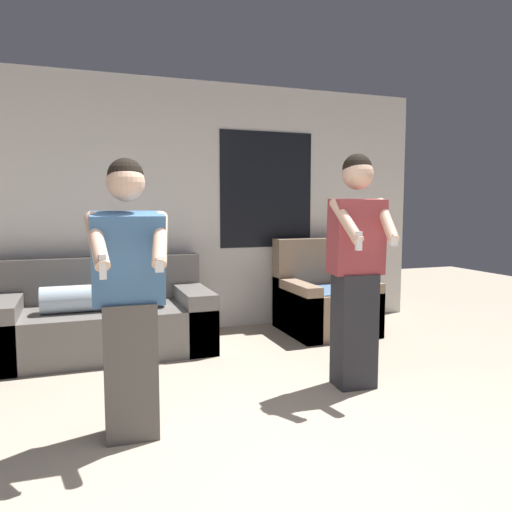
{
  "coord_description": "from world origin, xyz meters",
  "views": [
    {
      "loc": [
        -0.94,
        -2.01,
        1.38
      ],
      "look_at": [
        0.18,
        1.08,
        1.04
      ],
      "focal_mm": 35.0,
      "sensor_mm": 36.0,
      "label": 1
    }
  ],
  "objects_px": {
    "person_left": "(129,299)",
    "person_right": "(356,268)",
    "armchair": "(324,302)",
    "couch": "(104,319)"
  },
  "relations": [
    {
      "from": "armchair",
      "to": "person_left",
      "type": "height_order",
      "value": "person_left"
    },
    {
      "from": "armchair",
      "to": "person_right",
      "type": "bearing_deg",
      "value": -109.68
    },
    {
      "from": "person_left",
      "to": "armchair",
      "type": "bearing_deg",
      "value": 39.77
    },
    {
      "from": "couch",
      "to": "person_left",
      "type": "distance_m",
      "value": 1.97
    },
    {
      "from": "armchair",
      "to": "person_right",
      "type": "xyz_separation_m",
      "value": [
        -0.57,
        -1.59,
        0.59
      ]
    },
    {
      "from": "couch",
      "to": "person_left",
      "type": "height_order",
      "value": "person_left"
    },
    {
      "from": "armchair",
      "to": "couch",
      "type": "bearing_deg",
      "value": 179.46
    },
    {
      "from": "person_left",
      "to": "person_right",
      "type": "distance_m",
      "value": 1.71
    },
    {
      "from": "armchair",
      "to": "person_left",
      "type": "xyz_separation_m",
      "value": [
        -2.25,
        -1.87,
        0.51
      ]
    },
    {
      "from": "couch",
      "to": "person_right",
      "type": "distance_m",
      "value": 2.45
    }
  ]
}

